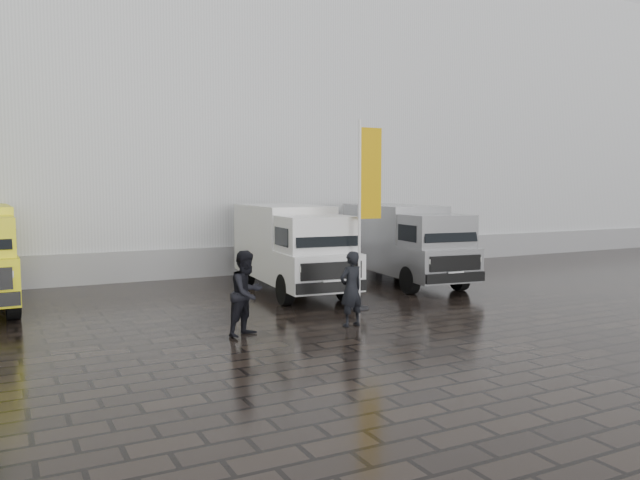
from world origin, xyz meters
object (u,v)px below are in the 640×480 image
(van_white, at_px, (292,249))
(person_tent, at_px, (247,293))
(person_front, at_px, (351,289))
(wheelie_bin, at_px, (386,254))
(van_silver, at_px, (405,245))
(flagpole, at_px, (366,205))

(van_white, height_order, person_tent, van_white)
(van_white, distance_m, person_front, 4.77)
(van_white, distance_m, wheelie_bin, 6.68)
(van_silver, xyz_separation_m, person_front, (-4.62, -4.53, -0.41))
(flagpole, relative_size, wheelie_bin, 4.63)
(wheelie_bin, bearing_deg, van_white, -137.61)
(van_white, xyz_separation_m, wheelie_bin, (5.62, 3.54, -0.75))
(wheelie_bin, distance_m, person_front, 10.40)
(flagpole, xyz_separation_m, wheelie_bin, (5.00, 6.62, -2.11))
(flagpole, relative_size, person_front, 2.84)
(van_silver, relative_size, flagpole, 1.21)
(van_silver, bearing_deg, van_white, -175.92)
(wheelie_bin, xyz_separation_m, person_front, (-6.35, -8.23, 0.32))
(wheelie_bin, height_order, person_tent, person_tent)
(wheelie_bin, bearing_deg, person_front, -117.44)
(wheelie_bin, relative_size, person_front, 0.61)
(van_silver, height_order, flagpole, flagpole)
(person_tent, bearing_deg, flagpole, -7.97)
(van_white, xyz_separation_m, flagpole, (0.62, -3.09, 1.36))
(person_front, xyz_separation_m, person_tent, (-2.36, 0.23, 0.05))
(person_tent, bearing_deg, wheelie_bin, 14.24)
(van_white, relative_size, flagpole, 1.23)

